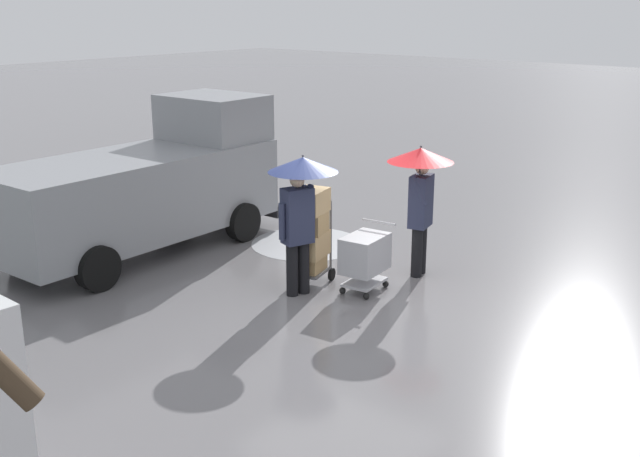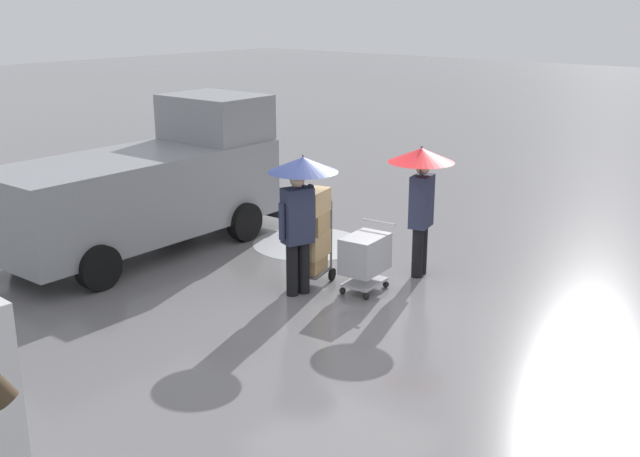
# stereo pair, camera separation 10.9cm
# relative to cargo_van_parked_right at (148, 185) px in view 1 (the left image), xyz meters

# --- Properties ---
(ground_plane) EXTENTS (90.00, 90.00, 0.00)m
(ground_plane) POSITION_rel_cargo_van_parked_right_xyz_m (-4.11, -0.31, -1.18)
(ground_plane) COLOR slate
(slush_patch_under_van) EXTENTS (2.06, 2.06, 0.01)m
(slush_patch_under_van) POSITION_rel_cargo_van_parked_right_xyz_m (-1.98, -1.99, -1.18)
(slush_patch_under_van) COLOR #999BA0
(slush_patch_under_van) RESTS_ON ground
(cargo_van_parked_right) EXTENTS (2.32, 5.40, 2.60)m
(cargo_van_parked_right) POSITION_rel_cargo_van_parked_right_xyz_m (0.00, 0.00, 0.00)
(cargo_van_parked_right) COLOR gray
(cargo_van_parked_right) RESTS_ON ground
(shopping_cart_vendor) EXTENTS (0.64, 0.88, 1.02)m
(shopping_cart_vendor) POSITION_rel_cargo_van_parked_right_xyz_m (-4.19, -0.76, -0.61)
(shopping_cart_vendor) COLOR #B2B2B7
(shopping_cart_vendor) RESTS_ON ground
(hand_dolly_boxes) EXTENTS (0.68, 0.81, 1.54)m
(hand_dolly_boxes) POSITION_rel_cargo_van_parked_right_xyz_m (-3.37, -0.44, -0.30)
(hand_dolly_boxes) COLOR #515156
(hand_dolly_boxes) RESTS_ON ground
(pedestrian_pink_side) EXTENTS (1.04, 1.04, 2.15)m
(pedestrian_pink_side) POSITION_rel_cargo_van_parked_right_xyz_m (-3.52, -0.05, 0.41)
(pedestrian_pink_side) COLOR black
(pedestrian_pink_side) RESTS_ON ground
(pedestrian_black_side) EXTENTS (1.04, 1.04, 2.15)m
(pedestrian_black_side) POSITION_rel_cargo_van_parked_right_xyz_m (-4.46, -1.85, 0.41)
(pedestrian_black_side) COLOR black
(pedestrian_black_side) RESTS_ON ground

